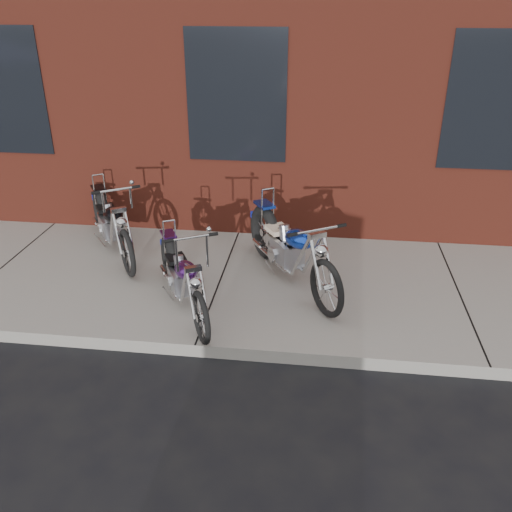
# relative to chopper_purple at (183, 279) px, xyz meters

# --- Properties ---
(ground) EXTENTS (120.00, 120.00, 0.00)m
(ground) POSITION_rel_chopper_purple_xyz_m (0.30, -0.76, -0.51)
(ground) COLOR black
(ground) RESTS_ON ground
(sidewalk) EXTENTS (22.00, 3.00, 0.15)m
(sidewalk) POSITION_rel_chopper_purple_xyz_m (0.30, 0.74, -0.44)
(sidewalk) COLOR gray
(sidewalk) RESTS_ON ground
(chopper_purple) EXTENTS (1.03, 1.82, 1.13)m
(chopper_purple) POSITION_rel_chopper_purple_xyz_m (0.00, 0.00, 0.00)
(chopper_purple) COLOR black
(chopper_purple) RESTS_ON sidewalk
(chopper_blue) EXTENTS (1.33, 2.09, 1.03)m
(chopper_blue) POSITION_rel_chopper_purple_xyz_m (1.19, 0.79, 0.06)
(chopper_blue) COLOR black
(chopper_blue) RESTS_ON sidewalk
(chopper_third) EXTENTS (1.30, 1.90, 1.12)m
(chopper_third) POSITION_rel_chopper_purple_xyz_m (-1.37, 1.38, 0.04)
(chopper_third) COLOR black
(chopper_third) RESTS_ON sidewalk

